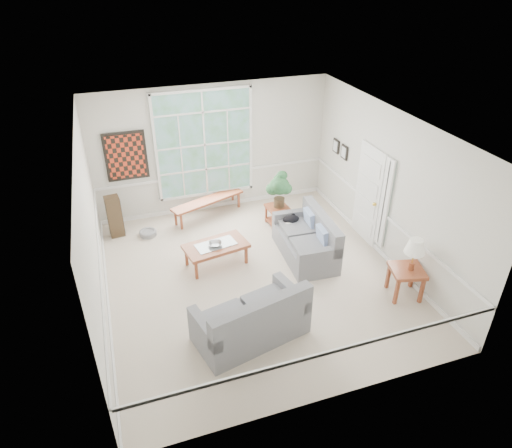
{
  "coord_description": "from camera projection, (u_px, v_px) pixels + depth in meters",
  "views": [
    {
      "loc": [
        -2.24,
        -6.71,
        5.4
      ],
      "look_at": [
        0.1,
        0.2,
        1.05
      ],
      "focal_mm": 32.0,
      "sensor_mm": 36.0,
      "label": 1
    }
  ],
  "objects": [
    {
      "name": "wall_left",
      "position": [
        92.0,
        235.0,
        7.32
      ],
      "size": [
        0.02,
        6.0,
        3.0
      ],
      "primitive_type": "cube",
      "color": "silver",
      "rests_on": "ground"
    },
    {
      "name": "cat",
      "position": [
        291.0,
        219.0,
        9.64
      ],
      "size": [
        0.37,
        0.27,
        0.17
      ],
      "primitive_type": "ellipsoid",
      "rotation": [
        0.0,
        0.0,
        -0.05
      ],
      "color": "black",
      "rests_on": "loveseat_right"
    },
    {
      "name": "loveseat_right",
      "position": [
        305.0,
        237.0,
        9.22
      ],
      "size": [
        0.98,
        1.75,
        0.92
      ],
      "primitive_type": "cube",
      "rotation": [
        0.0,
        0.0,
        -0.06
      ],
      "color": "slate",
      "rests_on": "floor"
    },
    {
      "name": "end_table",
      "position": [
        277.0,
        215.0,
        10.42
      ],
      "size": [
        0.5,
        0.5,
        0.47
      ],
      "primitive_type": "cube",
      "rotation": [
        0.0,
        0.0,
        0.07
      ],
      "color": "brown",
      "rests_on": "floor"
    },
    {
      "name": "floor_speaker",
      "position": [
        115.0,
        216.0,
        9.89
      ],
      "size": [
        0.32,
        0.27,
        0.96
      ],
      "primitive_type": "cube",
      "rotation": [
        0.0,
        0.0,
        0.12
      ],
      "color": "#3F2F1D",
      "rests_on": "floor"
    },
    {
      "name": "entry_door",
      "position": [
        368.0,
        194.0,
        9.54
      ],
      "size": [
        0.08,
        0.9,
        2.1
      ],
      "primitive_type": "cube",
      "color": "white",
      "rests_on": "floor"
    },
    {
      "name": "window_bench",
      "position": [
        208.0,
        208.0,
        10.77
      ],
      "size": [
        1.84,
        0.99,
        0.43
      ],
      "primitive_type": "cube",
      "rotation": [
        0.0,
        0.0,
        0.37
      ],
      "color": "brown",
      "rests_on": "floor"
    },
    {
      "name": "pet_bed",
      "position": [
        148.0,
        233.0,
        10.1
      ],
      "size": [
        0.46,
        0.46,
        0.12
      ],
      "primitive_type": "cylinder",
      "rotation": [
        0.0,
        0.0,
        -0.21
      ],
      "color": "slate",
      "rests_on": "floor"
    },
    {
      "name": "wall_right",
      "position": [
        389.0,
        187.0,
        8.83
      ],
      "size": [
        0.02,
        6.0,
        3.0
      ],
      "primitive_type": "cube",
      "color": "silver",
      "rests_on": "ground"
    },
    {
      "name": "wall_front",
      "position": [
        331.0,
        320.0,
        5.63
      ],
      "size": [
        5.5,
        0.02,
        3.0
      ],
      "primitive_type": "cube",
      "color": "silver",
      "rests_on": "ground"
    },
    {
      "name": "side_table",
      "position": [
        405.0,
        282.0,
        8.22
      ],
      "size": [
        0.69,
        0.69,
        0.58
      ],
      "primitive_type": "cube",
      "rotation": [
        0.0,
        0.0,
        -0.25
      ],
      "color": "brown",
      "rests_on": "floor"
    },
    {
      "name": "door_sidelight",
      "position": [
        385.0,
        204.0,
        8.98
      ],
      "size": [
        0.08,
        0.26,
        1.9
      ],
      "primitive_type": "cube",
      "color": "white",
      "rests_on": "wall_right"
    },
    {
      "name": "pewter_bowl",
      "position": [
        215.0,
        244.0,
        8.92
      ],
      "size": [
        0.39,
        0.39,
        0.08
      ],
      "primitive_type": "imported",
      "rotation": [
        0.0,
        0.0,
        -0.22
      ],
      "color": "#9A9A9F",
      "rests_on": "coffee_table"
    },
    {
      "name": "loveseat_front",
      "position": [
        250.0,
        313.0,
        7.24
      ],
      "size": [
        1.93,
        1.29,
        0.96
      ],
      "primitive_type": "cube",
      "rotation": [
        0.0,
        0.0,
        0.23
      ],
      "color": "slate",
      "rests_on": "floor"
    },
    {
      "name": "window_back",
      "position": [
        205.0,
        145.0,
        10.35
      ],
      "size": [
        2.3,
        0.08,
        2.4
      ],
      "primitive_type": "cube",
      "color": "white",
      "rests_on": "wall_back"
    },
    {
      "name": "wall_art",
      "position": [
        126.0,
        156.0,
        9.88
      ],
      "size": [
        0.9,
        0.06,
        1.1
      ],
      "primitive_type": "cube",
      "color": "maroon",
      "rests_on": "wall_back"
    },
    {
      "name": "wall_frame_far",
      "position": [
        336.0,
        146.0,
        10.54
      ],
      "size": [
        0.04,
        0.26,
        0.32
      ],
      "primitive_type": "cube",
      "color": "black",
      "rests_on": "wall_right"
    },
    {
      "name": "floor",
      "position": [
        254.0,
        276.0,
        8.85
      ],
      "size": [
        5.5,
        6.0,
        0.01
      ],
      "primitive_type": "cube",
      "color": "#C1B19D",
      "rests_on": "ground"
    },
    {
      "name": "coffee_table",
      "position": [
        216.0,
        254.0,
        9.08
      ],
      "size": [
        1.33,
        0.88,
        0.46
      ],
      "primitive_type": "cube",
      "rotation": [
        0.0,
        0.0,
        0.18
      ],
      "color": "brown",
      "rests_on": "floor"
    },
    {
      "name": "ceiling",
      "position": [
        254.0,
        127.0,
        7.31
      ],
      "size": [
        5.5,
        6.0,
        0.02
      ],
      "primitive_type": "cube",
      "color": "white",
      "rests_on": "ground"
    },
    {
      "name": "table_lamp",
      "position": [
        414.0,
        255.0,
        7.91
      ],
      "size": [
        0.5,
        0.5,
        0.62
      ],
      "primitive_type": null,
      "rotation": [
        0.0,
        0.0,
        -0.61
      ],
      "color": "white",
      "rests_on": "side_table"
    },
    {
      "name": "wall_back",
      "position": [
        213.0,
        149.0,
        10.51
      ],
      "size": [
        5.5,
        0.02,
        3.0
      ],
      "primitive_type": "cube",
      "color": "silver",
      "rests_on": "ground"
    },
    {
      "name": "wall_frame_near",
      "position": [
        344.0,
        152.0,
        10.22
      ],
      "size": [
        0.04,
        0.26,
        0.32
      ],
      "primitive_type": "cube",
      "color": "black",
      "rests_on": "wall_right"
    },
    {
      "name": "houseplant",
      "position": [
        279.0,
        190.0,
        10.08
      ],
      "size": [
        0.64,
        0.64,
        0.84
      ],
      "primitive_type": null,
      "rotation": [
        0.0,
        0.0,
        0.4
      ],
      "color": "#275730",
      "rests_on": "end_table"
    }
  ]
}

